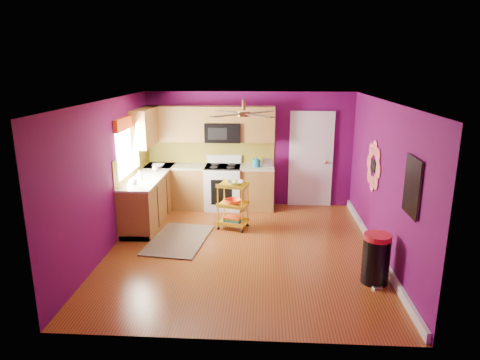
{
  "coord_description": "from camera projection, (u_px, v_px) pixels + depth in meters",
  "views": [
    {
      "loc": [
        0.35,
        -6.73,
        3.04
      ],
      "look_at": [
        -0.07,
        0.4,
        1.12
      ],
      "focal_mm": 32.0,
      "sensor_mm": 36.0,
      "label": 1
    }
  ],
  "objects": [
    {
      "name": "teal_kettle",
      "position": [
        256.0,
        163.0,
        9.09
      ],
      "size": [
        0.18,
        0.18,
        0.21
      ],
      "color": "#137991",
      "rests_on": "lower_cabinets"
    },
    {
      "name": "shag_rug",
      "position": [
        179.0,
        240.0,
        7.66
      ],
      "size": [
        1.12,
        1.63,
        0.02
      ],
      "primitive_type": "cube",
      "rotation": [
        0.0,
        0.0,
        -0.12
      ],
      "color": "black",
      "rests_on": "ground"
    },
    {
      "name": "trash_can",
      "position": [
        376.0,
        259.0,
        6.09
      ],
      "size": [
        0.5,
        0.5,
        0.74
      ],
      "color": "black",
      "rests_on": "ground"
    },
    {
      "name": "toaster",
      "position": [
        267.0,
        162.0,
        9.13
      ],
      "size": [
        0.22,
        0.15,
        0.18
      ],
      "primitive_type": "cube",
      "color": "beige",
      "rests_on": "lower_cabinets"
    },
    {
      "name": "right_wall_art",
      "position": [
        389.0,
        174.0,
        6.46
      ],
      "size": [
        0.04,
        2.74,
        1.04
      ],
      "color": "black",
      "rests_on": "ground"
    },
    {
      "name": "counter_dish",
      "position": [
        158.0,
        166.0,
        9.07
      ],
      "size": [
        0.26,
        0.26,
        0.06
      ],
      "primitive_type": "imported",
      "color": "white",
      "rests_on": "lower_cabinets"
    },
    {
      "name": "soap_bottle_b",
      "position": [
        155.0,
        168.0,
        8.71
      ],
      "size": [
        0.12,
        0.12,
        0.16
      ],
      "primitive_type": "imported",
      "color": "white",
      "rests_on": "lower_cabinets"
    },
    {
      "name": "rolling_cart",
      "position": [
        233.0,
        203.0,
        8.1
      ],
      "size": [
        0.63,
        0.53,
        0.98
      ],
      "color": "yellow",
      "rests_on": "ground"
    },
    {
      "name": "panel_door",
      "position": [
        311.0,
        161.0,
        9.33
      ],
      "size": [
        0.95,
        0.11,
        2.15
      ],
      "color": "white",
      "rests_on": "ground"
    },
    {
      "name": "left_window",
      "position": [
        128.0,
        137.0,
        7.98
      ],
      "size": [
        0.08,
        1.35,
        1.08
      ],
      "color": "white",
      "rests_on": "ground"
    },
    {
      "name": "counter_cup",
      "position": [
        134.0,
        182.0,
        7.75
      ],
      "size": [
        0.13,
        0.13,
        0.1
      ],
      "primitive_type": "imported",
      "color": "white",
      "rests_on": "lower_cabinets"
    },
    {
      "name": "lower_cabinets",
      "position": [
        184.0,
        193.0,
        9.01
      ],
      "size": [
        2.81,
        2.31,
        0.94
      ],
      "color": "brown",
      "rests_on": "ground"
    },
    {
      "name": "ground",
      "position": [
        243.0,
        249.0,
        7.29
      ],
      "size": [
        5.0,
        5.0,
        0.0
      ],
      "primitive_type": "plane",
      "color": "#693010",
      "rests_on": "ground"
    },
    {
      "name": "soap_bottle_a",
      "position": [
        139.0,
        175.0,
        8.05
      ],
      "size": [
        0.09,
        0.09,
        0.19
      ],
      "primitive_type": "imported",
      "color": "#EA3F72",
      "rests_on": "lower_cabinets"
    },
    {
      "name": "upper_cabinetry",
      "position": [
        190.0,
        126.0,
        8.99
      ],
      "size": [
        2.8,
        2.3,
        1.26
      ],
      "color": "brown",
      "rests_on": "ground"
    },
    {
      "name": "room_envelope",
      "position": [
        245.0,
        156.0,
        6.87
      ],
      "size": [
        4.54,
        5.04,
        2.52
      ],
      "color": "#5A0A4D",
      "rests_on": "ground"
    },
    {
      "name": "electric_range",
      "position": [
        223.0,
        187.0,
        9.29
      ],
      "size": [
        0.76,
        0.66,
        1.13
      ],
      "color": "white",
      "rests_on": "ground"
    },
    {
      "name": "ceiling_fan",
      "position": [
        244.0,
        113.0,
        6.89
      ],
      "size": [
        1.01,
        1.01,
        0.26
      ],
      "color": "#BF8C3F",
      "rests_on": "ground"
    }
  ]
}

